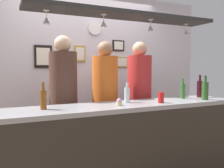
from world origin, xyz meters
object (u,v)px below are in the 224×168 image
object	(u,v)px
picture_frame_upper_small	(118,46)
wall_clock	(95,28)
person_middle_orange_shirt	(105,93)
person_right_red_shirt	(139,90)
drink_can	(161,97)
picture_frame_caricature	(43,57)
bottle_champagne_green	(205,90)
picture_frame_crest	(80,54)
bottle_soda_clear	(127,94)
bottle_beer_green_import	(183,90)
bottle_wine_dark_red	(200,88)
bottle_beer_amber_tall	(43,99)
picture_frame_lower_pair	(121,62)
cupcake	(119,102)
person_left_brown_shirt	(64,93)

from	to	relation	value
picture_frame_upper_small	wall_clock	bearing A→B (deg)	-179.18
person_middle_orange_shirt	person_right_red_shirt	world-z (taller)	person_right_red_shirt
drink_can	picture_frame_caricature	distance (m)	1.90
bottle_champagne_green	picture_frame_crest	world-z (taller)	picture_frame_crest
picture_frame_crest	bottle_soda_clear	bearing A→B (deg)	-83.85
bottle_champagne_green	bottle_beer_green_import	xyz separation A→B (m)	(-0.16, 0.22, -0.01)
person_right_red_shirt	bottle_champagne_green	distance (m)	0.88
bottle_wine_dark_red	bottle_champagne_green	bearing A→B (deg)	-121.08
bottle_beer_green_import	drink_can	distance (m)	0.53
picture_frame_upper_small	bottle_beer_amber_tall	bearing A→B (deg)	-137.34
person_right_red_shirt	picture_frame_upper_small	bearing A→B (deg)	85.11
bottle_wine_dark_red	wall_clock	size ratio (longest dim) A/B	1.36
bottle_soda_clear	picture_frame_lower_pair	size ratio (longest dim) A/B	0.77
bottle_wine_dark_red	picture_frame_caricature	bearing A→B (deg)	144.62
person_middle_orange_shirt	wall_clock	world-z (taller)	wall_clock
bottle_beer_green_import	wall_clock	bearing A→B (deg)	118.94
bottle_beer_amber_tall	wall_clock	xyz separation A→B (m)	(1.05, 1.36, 0.94)
bottle_champagne_green	bottle_wine_dark_red	size ratio (longest dim) A/B	1.00
picture_frame_caricature	picture_frame_crest	bearing A→B (deg)	0.00
person_middle_orange_shirt	picture_frame_upper_small	size ratio (longest dim) A/B	7.79
picture_frame_crest	picture_frame_upper_small	distance (m)	0.71
cupcake	picture_frame_caricature	xyz separation A→B (m)	(-0.53, 1.48, 0.53)
person_left_brown_shirt	bottle_wine_dark_red	world-z (taller)	person_left_brown_shirt
bottle_beer_amber_tall	bottle_beer_green_import	distance (m)	1.77
bottle_soda_clear	picture_frame_upper_small	world-z (taller)	picture_frame_upper_small
person_middle_orange_shirt	bottle_beer_amber_tall	bearing A→B (deg)	-147.49
bottle_champagne_green	cupcake	bearing A→B (deg)	178.06
picture_frame_caricature	picture_frame_crest	distance (m)	0.58
bottle_beer_amber_tall	picture_frame_lower_pair	distance (m)	2.10
bottle_wine_dark_red	drink_can	world-z (taller)	bottle_wine_dark_red
person_middle_orange_shirt	cupcake	size ratio (longest dim) A/B	21.96
bottle_beer_green_import	drink_can	size ratio (longest dim) A/B	2.13
person_left_brown_shirt	bottle_wine_dark_red	distance (m)	1.80
bottle_beer_amber_tall	picture_frame_caricature	distance (m)	1.46
picture_frame_lower_pair	picture_frame_crest	bearing A→B (deg)	180.00
bottle_beer_green_import	picture_frame_crest	world-z (taller)	picture_frame_crest
person_right_red_shirt	cupcake	size ratio (longest dim) A/B	22.21
picture_frame_caricature	cupcake	bearing A→B (deg)	-70.29
bottle_wine_dark_red	picture_frame_upper_small	xyz separation A→B (m)	(-0.57, 1.30, 0.66)
person_left_brown_shirt	picture_frame_crest	xyz separation A→B (m)	(0.47, 0.81, 0.53)
person_left_brown_shirt	bottle_soda_clear	world-z (taller)	person_left_brown_shirt
wall_clock	picture_frame_crest	bearing A→B (deg)	178.59
person_middle_orange_shirt	picture_frame_caricature	world-z (taller)	person_middle_orange_shirt
bottle_beer_amber_tall	drink_can	distance (m)	1.28
wall_clock	bottle_soda_clear	bearing A→B (deg)	-94.85
bottle_beer_amber_tall	bottle_beer_green_import	world-z (taller)	same
drink_can	bottle_beer_green_import	bearing A→B (deg)	22.18
cupcake	bottle_beer_amber_tall	bearing A→B (deg)	171.47
person_left_brown_shirt	bottle_beer_amber_tall	xyz separation A→B (m)	(-0.33, -0.56, 0.01)
person_right_red_shirt	bottle_wine_dark_red	bearing A→B (deg)	-37.83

